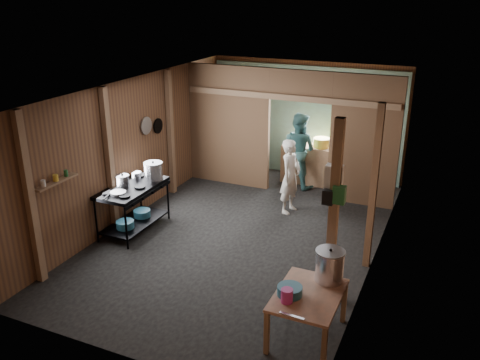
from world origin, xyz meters
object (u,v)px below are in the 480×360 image
at_px(yellow_tub, 321,143).
at_px(pink_bucket, 287,296).
at_px(cook, 290,176).
at_px(stove_pot_large, 154,172).
at_px(prep_table, 307,315).
at_px(stock_pot, 330,266).
at_px(gas_range, 134,208).

bearing_deg(yellow_tub, pink_bucket, -78.62).
bearing_deg(cook, stove_pot_large, 134.21).
height_order(prep_table, stock_pot, stock_pot).
height_order(pink_bucket, cook, cook).
distance_m(prep_table, stock_pot, 0.67).
bearing_deg(yellow_tub, stock_pot, -73.40).
xyz_separation_m(stock_pot, yellow_tub, (-1.44, 4.82, 0.12)).
height_order(pink_bucket, yellow_tub, yellow_tub).
relative_size(gas_range, pink_bucket, 8.30).
distance_m(gas_range, prep_table, 4.06).
bearing_deg(cook, prep_table, -148.41).
bearing_deg(stock_pot, yellow_tub, 106.60).
distance_m(gas_range, yellow_tub, 4.36).
distance_m(prep_table, stove_pot_large, 4.16).
bearing_deg(pink_bucket, gas_range, 151.62).
bearing_deg(pink_bucket, prep_table, 54.83).
bearing_deg(prep_table, cook, 111.95).
xyz_separation_m(gas_range, stove_pot_large, (0.17, 0.44, 0.57)).
xyz_separation_m(prep_table, stock_pot, (0.14, 0.40, 0.51)).
relative_size(stock_pot, pink_bucket, 2.57).
bearing_deg(stove_pot_large, cook, 34.57).
relative_size(stove_pot_large, yellow_tub, 0.95).
bearing_deg(gas_range, cook, 39.75).
xyz_separation_m(stock_pot, pink_bucket, (-0.33, -0.67, -0.12)).
distance_m(stove_pot_large, yellow_tub, 3.86).
relative_size(prep_table, stove_pot_large, 3.08).
bearing_deg(pink_bucket, cook, 108.03).
bearing_deg(prep_table, stock_pot, 70.08).
height_order(stove_pot_large, stock_pot, stove_pot_large).
height_order(prep_table, stove_pot_large, stove_pot_large).
height_order(stove_pot_large, cook, cook).
bearing_deg(gas_range, stock_pot, -17.78).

